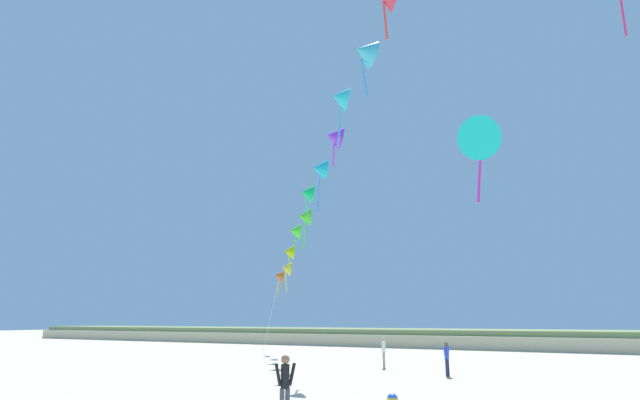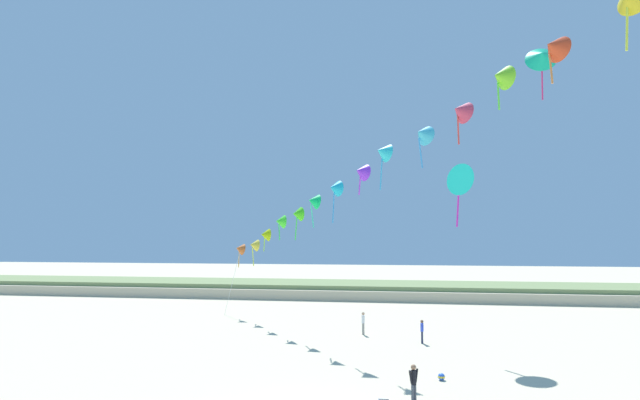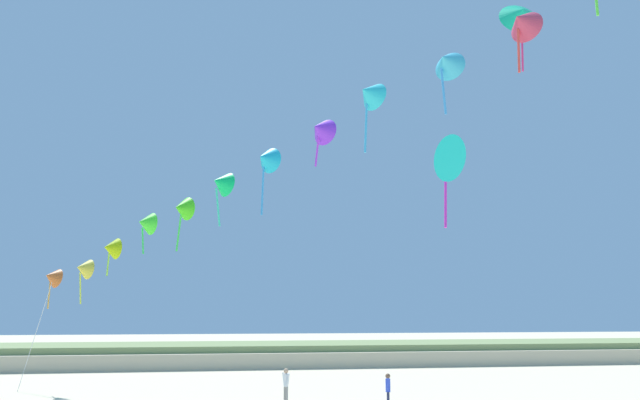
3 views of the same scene
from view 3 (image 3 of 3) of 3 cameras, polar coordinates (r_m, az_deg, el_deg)
The scene contains 6 objects.
dune_ridge at distance 57.94m, azimuth -7.26°, elevation -12.73°, with size 120.00×11.56×1.69m.
person_near_left at distance 32.89m, azimuth -2.89°, elevation -15.21°, with size 0.34×0.56×1.68m.
person_mid_center at distance 31.26m, azimuth 5.75°, elevation -15.56°, with size 0.22×0.56×1.60m.
kite_banner_string at distance 26.83m, azimuth -0.30°, elevation 5.75°, with size 27.25×31.08×16.72m.
large_kite_low_lead at distance 31.31m, azimuth 10.43°, elevation 3.54°, with size 2.53×2.23×4.40m.
large_kite_mid_trail at distance 42.95m, azimuth 16.54°, elevation 14.77°, with size 2.51×1.87×4.75m.
Camera 3 is at (-2.80, -14.46, 4.33)m, focal length 38.00 mm.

